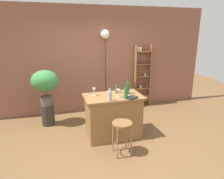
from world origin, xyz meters
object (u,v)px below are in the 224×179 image
(plant_stool, at_px, (48,115))
(bottle_sauce_amber, at_px, (117,89))
(spice_shelf, at_px, (142,76))
(pendant_globe_light, at_px, (105,35))
(bottle_soda_blue, at_px, (126,93))
(potted_plant, at_px, (45,83))
(wine_glass_left, at_px, (94,90))
(cookbook, at_px, (132,97))
(bar_stool, at_px, (122,130))
(bottle_olive_oil, at_px, (127,88))
(wine_glass_center, at_px, (118,92))
(bottle_wine_red, at_px, (110,95))

(plant_stool, relative_size, bottle_sauce_amber, 2.11)
(spice_shelf, distance_m, pendant_globe_light, 1.58)
(bottle_soda_blue, bearing_deg, potted_plant, 141.00)
(potted_plant, height_order, wine_glass_left, potted_plant)
(bottle_sauce_amber, relative_size, cookbook, 1.13)
(potted_plant, distance_m, wine_glass_left, 1.28)
(bar_stool, bearing_deg, pendant_globe_light, 82.62)
(bottle_sauce_amber, bearing_deg, wine_glass_left, -173.58)
(potted_plant, relative_size, bottle_olive_oil, 2.41)
(bottle_soda_blue, bearing_deg, wine_glass_center, 129.47)
(bottle_wine_red, bearing_deg, potted_plant, 133.78)
(wine_glass_center, relative_size, cookbook, 0.78)
(wine_glass_center, xyz_separation_m, pendant_globe_light, (0.18, 1.66, 1.04))
(plant_stool, bearing_deg, bottle_sauce_amber, -28.46)
(plant_stool, xyz_separation_m, potted_plant, (0.00, 0.00, 0.79))
(bottle_wine_red, distance_m, pendant_globe_light, 2.13)
(bottle_soda_blue, distance_m, bottle_wine_red, 0.33)
(bar_stool, height_order, bottle_sauce_amber, bottle_sauce_amber)
(bar_stool, bearing_deg, wine_glass_center, 79.51)
(plant_stool, relative_size, cookbook, 2.38)
(bottle_wine_red, bearing_deg, cookbook, 0.74)
(bottle_olive_oil, relative_size, wine_glass_center, 2.08)
(bottle_olive_oil, height_order, cookbook, bottle_olive_oil)
(bottle_sauce_amber, xyz_separation_m, bottle_soda_blue, (0.04, -0.42, 0.03))
(bottle_sauce_amber, bearing_deg, bottle_wine_red, -123.40)
(spice_shelf, bearing_deg, potted_plant, -168.41)
(bottle_olive_oil, height_order, wine_glass_left, bottle_olive_oil)
(bar_stool, height_order, spice_shelf, spice_shelf)
(bar_stool, relative_size, plant_stool, 1.24)
(spice_shelf, distance_m, cookbook, 2.05)
(bar_stool, bearing_deg, bottle_sauce_amber, 78.24)
(wine_glass_center, distance_m, pendant_globe_light, 1.97)
(bottle_wine_red, bearing_deg, spice_shelf, 50.00)
(wine_glass_left, bearing_deg, pendant_globe_light, 66.62)
(potted_plant, bearing_deg, bar_stool, -51.86)
(pendant_globe_light, bearing_deg, bottle_olive_oil, -87.14)
(plant_stool, bearing_deg, bottle_olive_oil, -29.09)
(wine_glass_center, bearing_deg, cookbook, -30.63)
(bottle_olive_oil, height_order, pendant_globe_light, pendant_globe_light)
(bar_stool, distance_m, plant_stool, 2.09)
(bar_stool, bearing_deg, spice_shelf, 57.76)
(bottle_soda_blue, distance_m, wine_glass_center, 0.18)
(spice_shelf, distance_m, bottle_sauce_amber, 1.80)
(plant_stool, xyz_separation_m, bottle_soda_blue, (1.50, -1.22, 0.77))
(spice_shelf, xyz_separation_m, bottle_sauce_amber, (-1.20, -1.34, 0.08))
(bar_stool, xyz_separation_m, bottle_soda_blue, (0.22, 0.42, 0.55))
(bar_stool, height_order, wine_glass_left, wine_glass_left)
(bottle_soda_blue, height_order, wine_glass_left, bottle_soda_blue)
(potted_plant, bearing_deg, spice_shelf, 11.59)
(bottle_wine_red, bearing_deg, bottle_olive_oil, 33.18)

